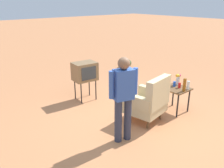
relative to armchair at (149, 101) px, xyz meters
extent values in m
plane|color=#C17A4C|center=(0.17, -0.02, -0.50)|extent=(60.00, 60.00, 0.00)
cylinder|color=brown|center=(-0.20, -0.41, -0.39)|extent=(0.05, 0.05, 0.22)
cylinder|color=brown|center=(0.33, -0.31, -0.39)|extent=(0.05, 0.05, 0.22)
cylinder|color=brown|center=(-0.29, 0.11, -0.39)|extent=(0.05, 0.05, 0.22)
cylinder|color=brown|center=(0.23, 0.21, -0.39)|extent=(0.05, 0.05, 0.22)
cube|color=#CCB784|center=(0.02, -0.10, -0.18)|extent=(0.88, 0.88, 0.20)
cube|color=#CCB784|center=(-0.04, 0.21, 0.24)|extent=(0.78, 0.29, 0.64)
cube|color=#CCB784|center=(-0.30, -0.16, 0.05)|extent=(0.26, 0.70, 0.26)
cube|color=#CCB784|center=(0.33, -0.04, 0.05)|extent=(0.26, 0.70, 0.26)
cylinder|color=black|center=(-1.11, -0.15, -0.21)|extent=(0.04, 0.04, 0.57)
cylinder|color=black|center=(-0.66, -0.15, -0.21)|extent=(0.04, 0.04, 0.57)
cylinder|color=black|center=(-1.11, 0.30, -0.21)|extent=(0.04, 0.04, 0.57)
cylinder|color=black|center=(-0.66, 0.30, -0.21)|extent=(0.04, 0.04, 0.57)
cube|color=brown|center=(-0.89, 0.08, 0.09)|extent=(0.56, 0.56, 0.03)
cylinder|color=black|center=(0.58, -1.77, -0.22)|extent=(0.03, 0.03, 0.55)
cylinder|color=black|center=(0.15, -1.73, -0.22)|extent=(0.03, 0.03, 0.55)
cylinder|color=black|center=(0.55, -2.13, -0.22)|extent=(0.03, 0.03, 0.55)
cylinder|color=black|center=(0.11, -2.09, -0.22)|extent=(0.03, 0.03, 0.55)
cube|color=olive|center=(0.35, -1.93, 0.29)|extent=(0.64, 0.50, 0.48)
cube|color=#383D3F|center=(0.37, -1.71, 0.29)|extent=(0.42, 0.05, 0.34)
cylinder|color=#2D3347|center=(0.83, 0.21, -0.07)|extent=(0.14, 0.14, 0.86)
cylinder|color=#2D3347|center=(1.02, 0.15, -0.07)|extent=(0.14, 0.14, 0.86)
cube|color=#3356A8|center=(0.93, 0.18, 0.64)|extent=(0.41, 0.31, 0.56)
cylinder|color=#3356A8|center=(0.69, 0.24, 0.67)|extent=(0.09, 0.09, 0.50)
cylinder|color=#3356A8|center=(1.16, 0.12, 0.67)|extent=(0.09, 0.09, 0.50)
sphere|color=brown|center=(0.93, 0.18, 1.03)|extent=(0.22, 0.22, 0.22)
cylinder|color=blue|center=(-0.93, -0.02, 0.16)|extent=(0.07, 0.07, 0.12)
cylinder|color=brown|center=(-0.84, 0.30, 0.25)|extent=(0.07, 0.07, 0.30)
cylinder|color=red|center=(-0.95, 0.11, 0.16)|extent=(0.07, 0.07, 0.12)
cylinder|color=silver|center=(-1.02, 0.30, 0.20)|extent=(0.06, 0.06, 0.20)
cylinder|color=silver|center=(-1.11, -0.05, 0.19)|extent=(0.09, 0.09, 0.18)
sphere|color=yellow|center=(-1.11, -0.05, 0.33)|extent=(0.07, 0.07, 0.07)
sphere|color=#E04C66|center=(-1.15, -0.04, 0.33)|extent=(0.07, 0.07, 0.07)
sphere|color=orange|center=(-1.08, -0.07, 0.33)|extent=(0.07, 0.07, 0.07)
ellipsoid|color=#475B33|center=(-2.72, -3.57, -0.33)|extent=(0.43, 0.43, 0.34)
camera|label=1|loc=(3.66, 3.08, 2.08)|focal=38.03mm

